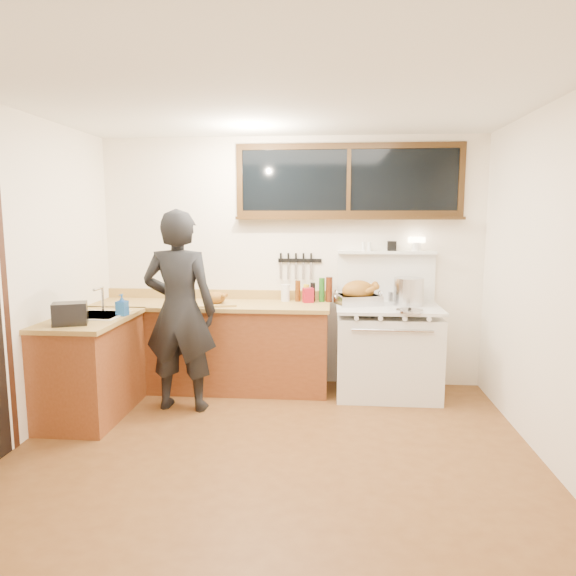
# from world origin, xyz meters

# --- Properties ---
(ground_plane) EXTENTS (4.00, 3.50, 0.02)m
(ground_plane) POSITION_xyz_m (0.00, 0.00, -0.01)
(ground_plane) COLOR brown
(room_shell) EXTENTS (4.10, 3.60, 2.65)m
(room_shell) POSITION_xyz_m (0.00, 0.00, 1.65)
(room_shell) COLOR white
(room_shell) RESTS_ON ground
(counter_back) EXTENTS (2.44, 0.64, 1.00)m
(counter_back) POSITION_xyz_m (-0.80, 1.45, 0.45)
(counter_back) COLOR brown
(counter_back) RESTS_ON ground
(counter_left) EXTENTS (0.64, 1.09, 0.90)m
(counter_left) POSITION_xyz_m (-1.70, 0.62, 0.45)
(counter_left) COLOR brown
(counter_left) RESTS_ON ground
(sink_unit) EXTENTS (0.50, 0.45, 0.37)m
(sink_unit) POSITION_xyz_m (-1.68, 0.70, 0.85)
(sink_unit) COLOR white
(sink_unit) RESTS_ON counter_left
(vintage_stove) EXTENTS (1.02, 0.74, 1.57)m
(vintage_stove) POSITION_xyz_m (1.00, 1.41, 0.47)
(vintage_stove) COLOR white
(vintage_stove) RESTS_ON ground
(back_window) EXTENTS (2.32, 0.13, 0.77)m
(back_window) POSITION_xyz_m (0.60, 1.72, 2.06)
(back_window) COLOR black
(back_window) RESTS_ON room_shell
(knife_strip) EXTENTS (0.46, 0.03, 0.28)m
(knife_strip) POSITION_xyz_m (0.08, 1.73, 1.31)
(knife_strip) COLOR black
(knife_strip) RESTS_ON room_shell
(man) EXTENTS (0.69, 0.47, 1.85)m
(man) POSITION_xyz_m (-0.95, 0.86, 0.92)
(man) COLOR black
(man) RESTS_ON ground
(soap_bottle) EXTENTS (0.10, 0.10, 0.20)m
(soap_bottle) POSITION_xyz_m (-1.43, 0.72, 1.00)
(soap_bottle) COLOR blue
(soap_bottle) RESTS_ON counter_left
(toaster) EXTENTS (0.32, 0.27, 0.18)m
(toaster) POSITION_xyz_m (-1.70, 0.31, 0.99)
(toaster) COLOR black
(toaster) RESTS_ON counter_left
(cutting_board) EXTENTS (0.46, 0.40, 0.14)m
(cutting_board) POSITION_xyz_m (-0.72, 1.32, 0.95)
(cutting_board) COLOR #B08B46
(cutting_board) RESTS_ON counter_back
(roast_turkey) EXTENTS (0.49, 0.42, 0.25)m
(roast_turkey) POSITION_xyz_m (0.71, 1.49, 1.00)
(roast_turkey) COLOR silver
(roast_turkey) RESTS_ON vintage_stove
(stockpot) EXTENTS (0.37, 0.37, 0.28)m
(stockpot) POSITION_xyz_m (1.20, 1.49, 1.04)
(stockpot) COLOR silver
(stockpot) RESTS_ON vintage_stove
(saucepan) EXTENTS (0.18, 0.27, 0.11)m
(saucepan) POSITION_xyz_m (1.09, 1.70, 0.95)
(saucepan) COLOR silver
(saucepan) RESTS_ON vintage_stove
(pot_lid) EXTENTS (0.29, 0.29, 0.04)m
(pot_lid) POSITION_xyz_m (1.16, 1.12, 0.91)
(pot_lid) COLOR silver
(pot_lid) RESTS_ON vintage_stove
(coffee_tin) EXTENTS (0.12, 0.11, 0.15)m
(coffee_tin) POSITION_xyz_m (0.20, 1.56, 0.98)
(coffee_tin) COLOR maroon
(coffee_tin) RESTS_ON counter_back
(pitcher) EXTENTS (0.11, 0.11, 0.17)m
(pitcher) POSITION_xyz_m (-0.04, 1.64, 0.99)
(pitcher) COLOR white
(pitcher) RESTS_ON counter_back
(bottle_cluster) EXTENTS (0.39, 0.07, 0.26)m
(bottle_cluster) POSITION_xyz_m (0.28, 1.63, 1.01)
(bottle_cluster) COLOR black
(bottle_cluster) RESTS_ON counter_back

